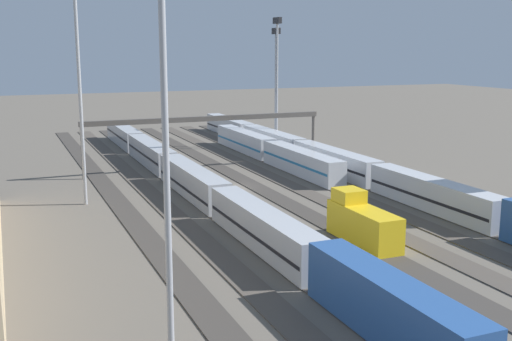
% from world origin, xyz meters
% --- Properties ---
extents(ground_plane, '(400.00, 400.00, 0.00)m').
position_xyz_m(ground_plane, '(0.00, 0.00, 0.00)').
color(ground_plane, '#60594F').
extents(track_bed_0, '(140.00, 2.80, 0.12)m').
position_xyz_m(track_bed_0, '(0.00, -17.50, 0.06)').
color(track_bed_0, '#3D3833').
rests_on(track_bed_0, ground_plane).
extents(track_bed_1, '(140.00, 2.80, 0.12)m').
position_xyz_m(track_bed_1, '(0.00, -12.50, 0.06)').
color(track_bed_1, '#4C443D').
rests_on(track_bed_1, ground_plane).
extents(track_bed_2, '(140.00, 2.80, 0.12)m').
position_xyz_m(track_bed_2, '(0.00, -7.50, 0.06)').
color(track_bed_2, '#4C443D').
rests_on(track_bed_2, ground_plane).
extents(track_bed_3, '(140.00, 2.80, 0.12)m').
position_xyz_m(track_bed_3, '(0.00, -2.50, 0.06)').
color(track_bed_3, '#3D3833').
rests_on(track_bed_3, ground_plane).
extents(track_bed_4, '(140.00, 2.80, 0.12)m').
position_xyz_m(track_bed_4, '(0.00, 2.50, 0.06)').
color(track_bed_4, '#3D3833').
rests_on(track_bed_4, ground_plane).
extents(track_bed_5, '(140.00, 2.80, 0.12)m').
position_xyz_m(track_bed_5, '(0.00, 7.50, 0.06)').
color(track_bed_5, '#3D3833').
rests_on(track_bed_5, ground_plane).
extents(track_bed_6, '(140.00, 2.80, 0.12)m').
position_xyz_m(track_bed_6, '(0.00, 12.50, 0.06)').
color(track_bed_6, '#4C443D').
rests_on(track_bed_6, ground_plane).
extents(track_bed_7, '(140.00, 2.80, 0.12)m').
position_xyz_m(track_bed_7, '(0.00, 17.50, 0.06)').
color(track_bed_7, '#3D3833').
rests_on(track_bed_7, ground_plane).
extents(train_on_track_0, '(114.80, 3.06, 4.40)m').
position_xyz_m(train_on_track_0, '(5.01, -17.50, 2.06)').
color(train_on_track_0, '#285193').
rests_on(train_on_track_0, ground_plane).
extents(train_on_track_5, '(114.80, 3.06, 4.40)m').
position_xyz_m(train_on_track_5, '(-0.47, 7.50, 2.06)').
color(train_on_track_5, '#285193').
rests_on(train_on_track_5, ground_plane).
extents(train_on_track_1, '(47.20, 3.06, 3.80)m').
position_xyz_m(train_on_track_1, '(16.77, -12.50, 2.01)').
color(train_on_track_1, silver).
rests_on(train_on_track_1, ground_plane).
extents(train_on_track_3, '(10.00, 3.00, 5.00)m').
position_xyz_m(train_on_track_3, '(-29.19, -2.50, 2.16)').
color(train_on_track_3, gold).
rests_on(train_on_track_3, ground_plane).
extents(light_mast_0, '(2.80, 0.70, 23.51)m').
position_xyz_m(light_mast_0, '(32.66, -20.70, 15.30)').
color(light_mast_0, '#9EA0A5').
rests_on(light_mast_0, ground_plane).
extents(light_mast_1, '(2.80, 0.70, 27.96)m').
position_xyz_m(light_mast_1, '(-43.61, 21.38, 17.74)').
color(light_mast_1, '#9EA0A5').
rests_on(light_mast_1, ground_plane).
extents(light_mast_2, '(2.80, 0.70, 25.41)m').
position_xyz_m(light_mast_2, '(30.23, -19.84, 16.35)').
color(light_mast_2, '#9EA0A5').
rests_on(light_mast_2, ground_plane).
extents(light_mast_3, '(2.80, 0.70, 32.64)m').
position_xyz_m(light_mast_3, '(-1.82, 21.46, 20.27)').
color(light_mast_3, '#9EA0A5').
rests_on(light_mast_3, ground_plane).
extents(signal_gantry, '(0.70, 40.00, 8.80)m').
position_xyz_m(signal_gantry, '(14.27, 0.00, 7.73)').
color(signal_gantry, '#4C4742').
rests_on(signal_gantry, ground_plane).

